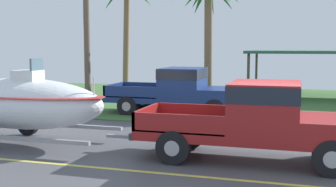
% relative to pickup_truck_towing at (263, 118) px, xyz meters
% --- Properties ---
extents(ground, '(36.00, 22.00, 0.11)m').
position_rel_pickup_truck_towing_xyz_m(ground, '(0.17, 8.55, -1.05)').
color(ground, '#4C4C51').
extents(pickup_truck_towing, '(5.48, 1.97, 1.90)m').
position_rel_pickup_truck_towing_xyz_m(pickup_truck_towing, '(0.00, 0.00, 0.00)').
color(pickup_truck_towing, maroon).
rests_on(pickup_truck_towing, ground).
extents(boat_on_trailer, '(6.35, 2.34, 2.40)m').
position_rel_pickup_truck_towing_xyz_m(boat_on_trailer, '(-6.68, -0.00, 0.11)').
color(boat_on_trailer, gray).
rests_on(boat_on_trailer, ground).
extents(parked_pickup_background, '(5.52, 2.11, 1.89)m').
position_rel_pickup_truck_towing_xyz_m(parked_pickup_background, '(-3.66, 6.26, 0.00)').
color(parked_pickup_background, navy).
rests_on(parked_pickup_background, ground).
extents(carport_awning, '(7.25, 4.79, 2.52)m').
position_rel_pickup_truck_towing_xyz_m(carport_awning, '(1.71, 13.91, 1.36)').
color(carport_awning, '#4C4238').
rests_on(carport_awning, ground).
extents(palm_tree_near_left, '(3.15, 3.03, 6.00)m').
position_rel_pickup_truck_towing_xyz_m(palm_tree_near_left, '(-3.10, 8.62, 3.59)').
color(palm_tree_near_left, brown).
rests_on(palm_tree_near_left, ground).
extents(palm_tree_mid, '(3.17, 3.15, 6.70)m').
position_rel_pickup_truck_towing_xyz_m(palm_tree_mid, '(-8.46, 12.14, 4.08)').
color(palm_tree_mid, brown).
rests_on(palm_tree_mid, ground).
extents(utility_pole, '(0.24, 1.80, 7.20)m').
position_rel_pickup_truck_towing_xyz_m(utility_pole, '(-7.28, 5.21, 2.70)').
color(utility_pole, brown).
rests_on(utility_pole, ground).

